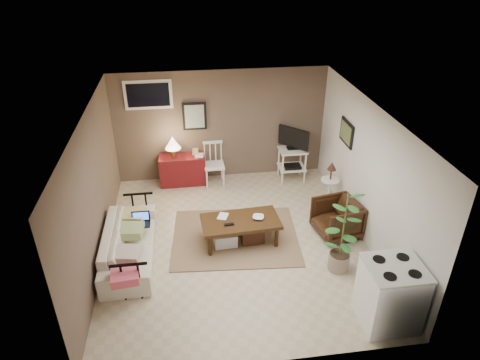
{
  "coord_description": "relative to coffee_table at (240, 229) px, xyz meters",
  "views": [
    {
      "loc": [
        -0.76,
        -6.0,
        4.65
      ],
      "look_at": [
        0.12,
        0.35,
        1.05
      ],
      "focal_mm": 32.0,
      "sensor_mm": 36.0,
      "label": 1
    }
  ],
  "objects": [
    {
      "name": "red_console",
      "position": [
        -0.96,
        2.27,
        0.11
      ],
      "size": [
        0.97,
        0.43,
        1.12
      ],
      "color": "maroon",
      "rests_on": "floor"
    },
    {
      "name": "art_right",
      "position": [
        2.16,
        1.07,
        1.24
      ],
      "size": [
        0.03,
        0.6,
        0.45
      ],
      "primitive_type": "cube",
      "color": "black"
    },
    {
      "name": "side_table",
      "position": [
        1.92,
        1.0,
        0.31
      ],
      "size": [
        0.35,
        0.35,
        0.95
      ],
      "color": "white",
      "rests_on": "floor"
    },
    {
      "name": "art_back",
      "position": [
        -0.62,
        2.49,
        1.17
      ],
      "size": [
        0.5,
        0.03,
        0.6
      ],
      "primitive_type": "cube",
      "color": "black"
    },
    {
      "name": "spindle_chair",
      "position": [
        -0.27,
        2.18,
        0.16
      ],
      "size": [
        0.43,
        0.43,
        0.93
      ],
      "color": "white",
      "rests_on": "floor"
    },
    {
      "name": "potted_plant",
      "position": [
        1.48,
        -0.9,
        0.51
      ],
      "size": [
        0.37,
        0.37,
        1.48
      ],
      "color": "gray",
      "rests_on": "floor"
    },
    {
      "name": "book_console",
      "position": [
        -0.66,
        2.24,
        0.49
      ],
      "size": [
        0.18,
        0.04,
        0.25
      ],
      "primitive_type": "imported",
      "rotation": [
        0.0,
        0.0,
        -0.1
      ],
      "color": "#3D2610",
      "rests_on": "red_console"
    },
    {
      "name": "sofa_pillows",
      "position": [
        -1.82,
        -0.39,
        0.2
      ],
      "size": [
        0.38,
        1.89,
        0.13
      ],
      "primitive_type": null,
      "color": "#C3B0A1",
      "rests_on": "sofa"
    },
    {
      "name": "coffee_table",
      "position": [
        0.0,
        0.0,
        0.0
      ],
      "size": [
        1.38,
        0.78,
        0.5
      ],
      "color": "#3D2610",
      "rests_on": "floor"
    },
    {
      "name": "window",
      "position": [
        -1.52,
        2.49,
        1.67
      ],
      "size": [
        0.96,
        0.03,
        0.6
      ],
      "primitive_type": "cube",
      "color": "white"
    },
    {
      "name": "rug",
      "position": [
        -0.07,
        0.16,
        -0.27
      ],
      "size": [
        2.34,
        1.93,
        0.02
      ],
      "primitive_type": "cube",
      "rotation": [
        0.0,
        0.0,
        -0.08
      ],
      "color": "#846C4D",
      "rests_on": "floor"
    },
    {
      "name": "laptop",
      "position": [
        -1.68,
        0.18,
        0.22
      ],
      "size": [
        0.31,
        0.22,
        0.21
      ],
      "color": "black",
      "rests_on": "sofa"
    },
    {
      "name": "book_table",
      "position": [
        -0.36,
        0.17,
        0.31
      ],
      "size": [
        0.16,
        0.08,
        0.22
      ],
      "primitive_type": "imported",
      "rotation": [
        0.0,
        0.0,
        -0.38
      ],
      "color": "#3D2610",
      "rests_on": "coffee_table"
    },
    {
      "name": "bowl",
      "position": [
        0.32,
        0.0,
        0.29
      ],
      "size": [
        0.2,
        0.1,
        0.19
      ],
      "primitive_type": "imported",
      "rotation": [
        0.0,
        0.0,
        -0.28
      ],
      "color": "#3D2610",
      "rests_on": "coffee_table"
    },
    {
      "name": "sofa_end_rails",
      "position": [
        -1.75,
        -0.16,
        0.05
      ],
      "size": [
        0.54,
        1.99,
        0.67
      ],
      "primitive_type": null,
      "color": "black",
      "rests_on": "floor"
    },
    {
      "name": "tv_stand",
      "position": [
        1.44,
        2.13,
        0.36
      ],
      "size": [
        0.57,
        0.55,
        1.21
      ],
      "color": "white",
      "rests_on": "floor"
    },
    {
      "name": "sofa",
      "position": [
        -1.87,
        -0.16,
        0.11
      ],
      "size": [
        0.58,
        1.99,
        0.78
      ],
      "primitive_type": "imported",
      "rotation": [
        0.0,
        0.0,
        1.57
      ],
      "color": "white",
      "rests_on": "floor"
    },
    {
      "name": "floor",
      "position": [
        -0.07,
        0.02,
        -0.28
      ],
      "size": [
        5.0,
        5.0,
        0.0
      ],
      "primitive_type": "plane",
      "color": "#C1B293",
      "rests_on": "ground"
    },
    {
      "name": "stove",
      "position": [
        1.77,
        -2.03,
        0.21
      ],
      "size": [
        0.75,
        0.7,
        0.98
      ],
      "color": "white",
      "rests_on": "floor"
    },
    {
      "name": "armchair",
      "position": [
        1.74,
        0.02,
        0.09
      ],
      "size": [
        0.8,
        0.83,
        0.74
      ],
      "primitive_type": "imported",
      "rotation": [
        0.0,
        0.0,
        -1.37
      ],
      "color": "black",
      "rests_on": "floor"
    }
  ]
}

